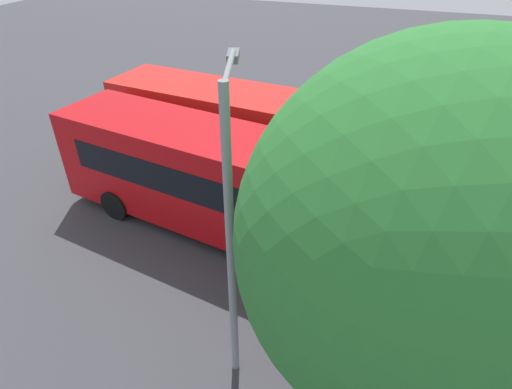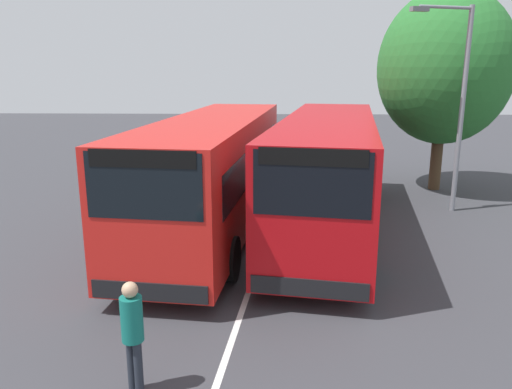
{
  "view_description": "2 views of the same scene",
  "coord_description": "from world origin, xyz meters",
  "px_view_note": "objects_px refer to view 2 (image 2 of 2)",
  "views": [
    {
      "loc": [
        -4.25,
        11.33,
        8.48
      ],
      "look_at": [
        -0.76,
        1.35,
        1.37
      ],
      "focal_mm": 29.66,
      "sensor_mm": 36.0,
      "label": 1
    },
    {
      "loc": [
        14.45,
        0.01,
        4.66
      ],
      "look_at": [
        1.34,
        -0.41,
        1.34
      ],
      "focal_mm": 35.07,
      "sensor_mm": 36.0,
      "label": 2
    }
  ],
  "objects_px": {
    "bus_far_left": "(214,169)",
    "depot_tree": "(444,67)",
    "pedestrian": "(132,328)",
    "street_lamp": "(457,96)",
    "bus_center_left": "(328,169)"
  },
  "relations": [
    {
      "from": "bus_far_left",
      "to": "pedestrian",
      "type": "distance_m",
      "value": 7.77
    },
    {
      "from": "bus_far_left",
      "to": "depot_tree",
      "type": "relative_size",
      "value": 1.51
    },
    {
      "from": "bus_center_left",
      "to": "street_lamp",
      "type": "height_order",
      "value": "street_lamp"
    },
    {
      "from": "bus_far_left",
      "to": "bus_center_left",
      "type": "height_order",
      "value": "same"
    },
    {
      "from": "bus_center_left",
      "to": "depot_tree",
      "type": "relative_size",
      "value": 1.52
    },
    {
      "from": "depot_tree",
      "to": "street_lamp",
      "type": "bearing_deg",
      "value": -10.1
    },
    {
      "from": "bus_center_left",
      "to": "pedestrian",
      "type": "height_order",
      "value": "bus_center_left"
    },
    {
      "from": "street_lamp",
      "to": "depot_tree",
      "type": "height_order",
      "value": "depot_tree"
    },
    {
      "from": "pedestrian",
      "to": "depot_tree",
      "type": "distance_m",
      "value": 16.01
    },
    {
      "from": "bus_far_left",
      "to": "depot_tree",
      "type": "bearing_deg",
      "value": 129.89
    },
    {
      "from": "pedestrian",
      "to": "bus_far_left",
      "type": "bearing_deg",
      "value": 34.87
    },
    {
      "from": "bus_far_left",
      "to": "pedestrian",
      "type": "xyz_separation_m",
      "value": [
        7.73,
        -0.31,
        -0.78
      ]
    },
    {
      "from": "bus_far_left",
      "to": "bus_center_left",
      "type": "distance_m",
      "value": 3.31
    },
    {
      "from": "street_lamp",
      "to": "bus_center_left",
      "type": "bearing_deg",
      "value": 7.24
    },
    {
      "from": "pedestrian",
      "to": "depot_tree",
      "type": "height_order",
      "value": "depot_tree"
    }
  ]
}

